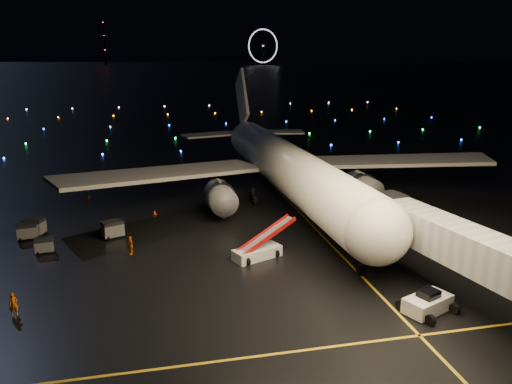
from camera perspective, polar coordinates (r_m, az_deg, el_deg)
ground at (r=338.77m, az=-11.51°, el=12.13°), size 2000.00×2000.00×0.00m
lane_centre at (r=59.40m, az=6.11°, el=-3.47°), size 0.25×80.00×0.02m
lane_cross at (r=34.23m, az=-8.85°, el=-19.10°), size 60.00×0.25×0.02m
airliner at (r=67.12m, az=2.79°, el=6.18°), size 60.54×57.69×16.68m
pushback_tug at (r=41.55m, az=19.04°, el=-11.70°), size 4.34×3.34×1.84m
belt_loader at (r=48.58m, az=0.12°, el=-5.70°), size 7.25×4.45×3.42m
crew_a at (r=43.08m, az=-25.97°, el=-11.46°), size 0.79×0.66×1.85m
crew_c at (r=51.28m, az=-14.14°, el=-5.93°), size 0.80×1.20×1.90m
safety_cone_0 at (r=60.62m, az=-3.67°, el=-2.77°), size 0.60×0.60×0.52m
safety_cone_1 at (r=63.81m, az=-3.20°, el=-1.81°), size 0.59×0.59×0.52m
safety_cone_2 at (r=63.08m, az=-11.50°, el=-2.30°), size 0.52×0.52×0.56m
safety_cone_3 at (r=72.46m, az=-18.57°, el=-0.47°), size 0.55×0.55×0.52m
ferris_wheel at (r=778.35m, az=0.81°, el=16.20°), size 49.33×16.80×52.00m
radio_mast at (r=780.12m, az=-16.93°, el=16.00°), size 1.80×1.80×64.00m
taxiway_lights at (r=145.56m, az=-9.90°, el=7.88°), size 164.00×92.00×0.36m
baggage_cart_0 at (r=56.36m, az=-16.07°, el=-4.11°), size 2.58×2.22×1.84m
baggage_cart_1 at (r=54.60m, az=-23.06°, el=-5.63°), size 1.93×1.49×1.50m
baggage_cart_2 at (r=59.13m, az=-24.69°, el=-4.10°), size 2.22×1.73×1.71m
baggage_cart_3 at (r=60.14m, az=-24.03°, el=-3.66°), size 2.48×2.07×1.81m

